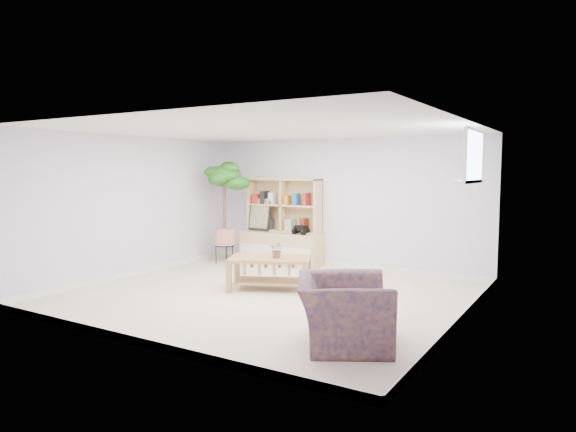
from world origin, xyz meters
The scene contains 14 objects.
floor centered at (0.00, 0.00, 0.00)m, with size 5.50×5.00×0.01m, color beige.
ceiling centered at (0.00, 0.00, 2.40)m, with size 5.50×5.00×0.01m, color white.
walls centered at (0.00, 0.00, 1.20)m, with size 5.51×5.01×2.40m.
baseboard centered at (0.00, 0.00, 0.05)m, with size 5.50×5.00×0.10m, color white, non-canonical shape.
window centered at (2.73, 0.60, 2.00)m, with size 0.10×0.98×0.68m, color silver, non-canonical shape.
window_sill centered at (2.67, 0.60, 1.68)m, with size 0.14×1.00×0.04m, color white.
storage_unit centered at (-1.15, 2.24, 0.83)m, with size 1.65×0.56×1.65m, color tan, non-canonical shape.
poster centered at (-1.63, 2.22, 0.95)m, with size 0.47×0.11×0.66m, color yellow, non-canonical shape.
toy_truck centered at (-0.66, 2.15, 0.71)m, with size 0.35×0.24×0.18m, color black, non-canonical shape.
coffee_table centered at (-0.16, 0.34, 0.25)m, with size 1.22×0.66×0.50m, color olive, non-canonical shape.
table_plant centered at (-0.03, 0.35, 0.62)m, with size 0.22×0.19×0.25m, color #2A712E.
floor_tree centered at (-2.14, 1.74, 1.00)m, with size 0.73×0.73×1.99m, color #1B5F11, non-canonical shape.
armchair centered at (1.85, -1.32, 0.40)m, with size 1.08×0.94×0.80m, color #16174A.
sill_plant centered at (2.67, 0.66, 1.83)m, with size 0.14×0.11×0.26m, color #1B5F11.
Camera 1 is at (4.09, -6.11, 1.84)m, focal length 32.00 mm.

